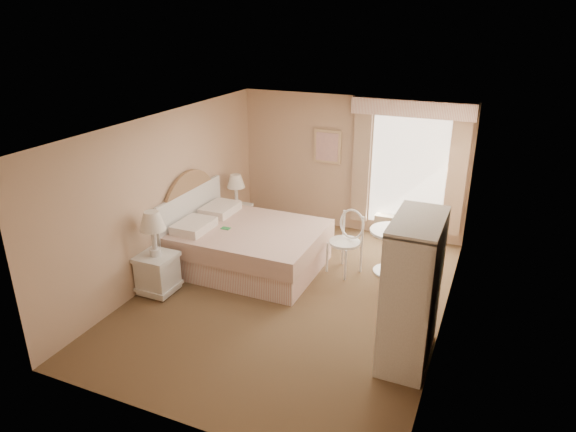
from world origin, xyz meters
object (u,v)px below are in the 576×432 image
at_px(nightstand_far, 237,211).
at_px(armoire, 411,303).
at_px(round_table, 391,244).
at_px(cafe_chair, 348,237).
at_px(nightstand_near, 157,263).
at_px(bed, 242,244).

relative_size(nightstand_far, armoire, 0.62).
bearing_deg(round_table, armoire, -71.76).
xyz_separation_m(round_table, cafe_chair, (-0.65, -0.21, 0.10)).
relative_size(nightstand_near, round_table, 1.72).
distance_m(round_table, armoire, 2.17).
distance_m(bed, round_table, 2.36).
bearing_deg(bed, round_table, 17.59).
height_order(bed, nightstand_far, bed).
xyz_separation_m(nightstand_near, cafe_chair, (2.33, 1.75, 0.12)).
bearing_deg(bed, armoire, -24.47).
relative_size(round_table, armoire, 0.41).
bearing_deg(round_table, bed, -162.41).
xyz_separation_m(round_table, armoire, (0.67, -2.04, 0.25)).
bearing_deg(round_table, nightstand_far, 171.34).
relative_size(nightstand_near, nightstand_far, 1.13).
height_order(cafe_chair, armoire, armoire).
bearing_deg(round_table, nightstand_near, -146.66).
height_order(bed, armoire, armoire).
bearing_deg(cafe_chair, armoire, -31.27).
xyz_separation_m(bed, armoire, (2.92, -1.33, 0.36)).
distance_m(bed, cafe_chair, 1.69).
height_order(nightstand_near, round_table, nightstand_near).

